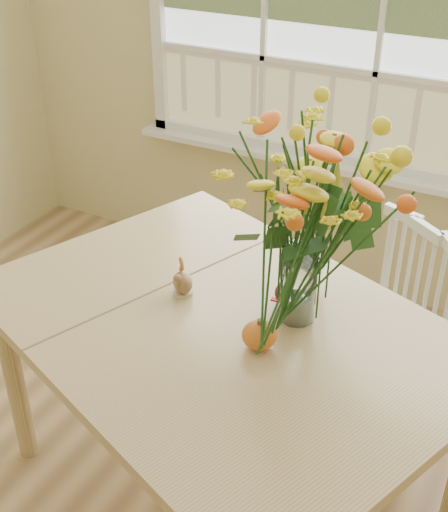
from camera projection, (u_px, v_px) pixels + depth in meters
The scene contains 7 objects.
wall_back at pixel (384, 25), 2.94m from camera, with size 4.00×0.02×2.70m, color beige.
dining_table at pixel (221, 345), 2.12m from camera, with size 1.75×1.51×0.79m.
windsor_chair at pixel (393, 323), 2.56m from camera, with size 0.55×0.55×0.86m.
flower_vase at pixel (304, 211), 1.90m from camera, with size 0.51×0.51×0.61m.
pumpkin at pixel (259, 336), 1.95m from camera, with size 0.10×0.10×0.08m, color #C25016.
turkey_figurine at pixel (183, 283), 2.18m from camera, with size 0.10×0.10×0.10m.
dark_gourd at pixel (289, 294), 2.13m from camera, with size 0.13×0.11×0.08m.
Camera 1 is at (0.81, -0.75, 2.04)m, focal length 48.00 mm.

